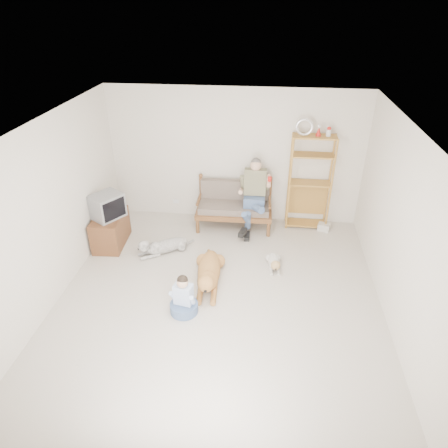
# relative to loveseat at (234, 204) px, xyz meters

# --- Properties ---
(floor) EXTENTS (5.50, 5.50, 0.00)m
(floor) POSITION_rel_loveseat_xyz_m (-0.03, -2.39, -0.49)
(floor) COLOR beige
(floor) RESTS_ON ground
(ceiling) EXTENTS (5.50, 5.50, 0.00)m
(ceiling) POSITION_rel_loveseat_xyz_m (-0.03, -2.39, 2.21)
(ceiling) COLOR white
(ceiling) RESTS_ON ground
(wall_back) EXTENTS (5.00, 0.00, 5.00)m
(wall_back) POSITION_rel_loveseat_xyz_m (-0.03, 0.36, 0.86)
(wall_back) COLOR beige
(wall_back) RESTS_ON ground
(wall_front) EXTENTS (5.00, 0.00, 5.00)m
(wall_front) POSITION_rel_loveseat_xyz_m (-0.03, -5.14, 0.86)
(wall_front) COLOR beige
(wall_front) RESTS_ON ground
(wall_left) EXTENTS (0.00, 5.50, 5.50)m
(wall_left) POSITION_rel_loveseat_xyz_m (-2.53, -2.39, 0.86)
(wall_left) COLOR beige
(wall_left) RESTS_ON ground
(wall_right) EXTENTS (0.00, 5.50, 5.50)m
(wall_right) POSITION_rel_loveseat_xyz_m (2.47, -2.39, 0.86)
(wall_right) COLOR beige
(wall_right) RESTS_ON ground
(loveseat) EXTENTS (1.51, 0.73, 0.95)m
(loveseat) POSITION_rel_loveseat_xyz_m (0.00, 0.00, 0.00)
(loveseat) COLOR brown
(loveseat) RESTS_ON ground
(man) EXTENTS (0.56, 0.80, 1.30)m
(man) POSITION_rel_loveseat_xyz_m (0.37, -0.21, 0.19)
(man) COLOR #506392
(man) RESTS_ON loveseat
(etagere) EXTENTS (0.84, 0.37, 2.21)m
(etagere) POSITION_rel_loveseat_xyz_m (1.45, 0.16, 0.49)
(etagere) COLOR #B27F37
(etagere) RESTS_ON ground
(book_stack) EXTENTS (0.26, 0.22, 0.14)m
(book_stack) POSITION_rel_loveseat_xyz_m (1.82, -0.00, -0.41)
(book_stack) COLOR silver
(book_stack) RESTS_ON ground
(tv_stand) EXTENTS (0.55, 0.93, 0.60)m
(tv_stand) POSITION_rel_loveseat_xyz_m (-2.26, -0.95, -0.19)
(tv_stand) COLOR brown
(tv_stand) RESTS_ON ground
(crt_tv) EXTENTS (0.65, 0.68, 0.45)m
(crt_tv) POSITION_rel_loveseat_xyz_m (-2.23, -0.99, 0.34)
(crt_tv) COLOR gray
(crt_tv) RESTS_ON tv_stand
(wall_outlet) EXTENTS (0.12, 0.02, 0.08)m
(wall_outlet) POSITION_rel_loveseat_xyz_m (-1.28, 0.35, -0.19)
(wall_outlet) COLOR silver
(wall_outlet) RESTS_ON ground
(golden_retriever) EXTENTS (0.44, 1.52, 0.46)m
(golden_retriever) POSITION_rel_loveseat_xyz_m (-0.25, -1.92, -0.30)
(golden_retriever) COLOR #A66D39
(golden_retriever) RESTS_ON ground
(shaggy_dog) EXTENTS (0.97, 0.74, 0.34)m
(shaggy_dog) POSITION_rel_loveseat_xyz_m (-1.22, -1.15, -0.35)
(shaggy_dog) COLOR white
(shaggy_dog) RESTS_ON ground
(terrier) EXTENTS (0.24, 0.69, 0.26)m
(terrier) POSITION_rel_loveseat_xyz_m (0.83, -1.40, -0.38)
(terrier) COLOR silver
(terrier) RESTS_ON ground
(child) EXTENTS (0.42, 0.42, 0.66)m
(child) POSITION_rel_loveseat_xyz_m (-0.51, -2.65, -0.25)
(child) COLOR #506392
(child) RESTS_ON ground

